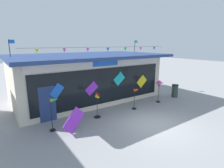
{
  "coord_description": "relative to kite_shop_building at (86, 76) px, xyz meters",
  "views": [
    {
      "loc": [
        -6.86,
        -5.92,
        4.26
      ],
      "look_at": [
        -0.79,
        2.79,
        1.84
      ],
      "focal_mm": 28.49,
      "sensor_mm": 36.0,
      "label": 1
    }
  ],
  "objects": [
    {
      "name": "display_kite_on_ground",
      "position": [
        -3.16,
        -4.86,
        -1.13
      ],
      "size": [
        1.28,
        0.26,
        1.28
      ],
      "primitive_type": "cube",
      "rotation": [
        -0.2,
        0.79,
        0.0
      ],
      "color": "purple",
      "rests_on": "ground_plane"
    },
    {
      "name": "wind_spinner_center_left",
      "position": [
        1.52,
        -4.12,
        -0.77
      ],
      "size": [
        0.52,
        0.3,
        1.41
      ],
      "color": "black",
      "rests_on": "ground_plane"
    },
    {
      "name": "wind_spinner_far_left",
      "position": [
        -3.85,
        -4.06,
        -0.57
      ],
      "size": [
        0.57,
        0.28,
        1.69
      ],
      "color": "black",
      "rests_on": "ground_plane"
    },
    {
      "name": "kite_shop_building",
      "position": [
        0.0,
        0.0,
        0.0
      ],
      "size": [
        11.01,
        6.73,
        4.55
      ],
      "color": "beige",
      "rests_on": "ground_plane"
    },
    {
      "name": "trash_bin",
      "position": [
        5.95,
        -3.93,
        -1.24
      ],
      "size": [
        0.52,
        0.52,
        1.03
      ],
      "color": "#2D4238",
      "rests_on": "ground_plane"
    },
    {
      "name": "ground_plane",
      "position": [
        0.65,
        -6.53,
        -1.76
      ],
      "size": [
        80.0,
        80.0,
        0.0
      ],
      "primitive_type": "plane",
      "color": "gray"
    },
    {
      "name": "wind_spinner_center_right",
      "position": [
        3.83,
        -4.06,
        -0.47
      ],
      "size": [
        0.35,
        0.35,
        1.64
      ],
      "color": "black",
      "rests_on": "ground_plane"
    },
    {
      "name": "wind_spinner_left",
      "position": [
        -1.32,
        -3.94,
        -0.88
      ],
      "size": [
        0.37,
        0.37,
        1.53
      ],
      "color": "black",
      "rests_on": "ground_plane"
    }
  ]
}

